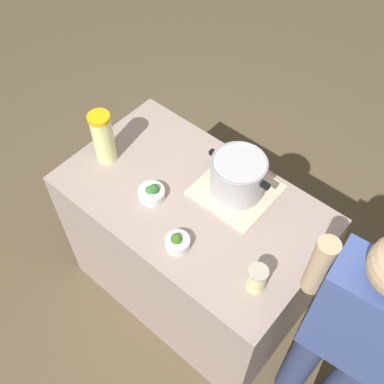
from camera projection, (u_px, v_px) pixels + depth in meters
The scene contains 9 objects.
ground_plane at pixel (192, 286), 2.91m from camera, with size 8.00×8.00×0.00m, color brown.
counter_slab at pixel (192, 249), 2.54m from camera, with size 1.27×0.76×0.94m, color #A49086.
dish_cloth at pixel (236, 190), 2.19m from camera, with size 0.36×0.35×0.01m, color beige.
cooking_pot at pixel (238, 176), 2.10m from camera, with size 0.33×0.26×0.20m.
lemonade_pitcher at pixel (103, 137), 2.20m from camera, with size 0.11×0.11×0.29m.
mason_jar at pixel (257, 279), 1.84m from camera, with size 0.08×0.08×0.13m.
broccoli_bowl_front at pixel (152, 193), 2.14m from camera, with size 0.13×0.13×0.08m.
broccoli_bowl_center at pixel (177, 242), 1.98m from camera, with size 0.11×0.11×0.08m.
person_cook at pixel (345, 341), 1.81m from camera, with size 0.50×0.23×1.60m.
Camera 1 is at (0.83, -0.97, 2.68)m, focal length 42.83 mm.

